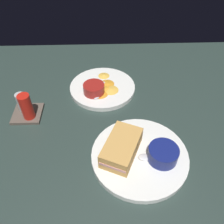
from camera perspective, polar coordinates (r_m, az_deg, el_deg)
The scene contains 10 objects.
ground_plane at distance 70.21cm, azimuth 2.34°, elevation -6.37°, with size 110.00×110.00×3.00cm, color #283833.
plate_sandwich_main at distance 63.88cm, azimuth 6.78°, elevation -10.63°, with size 25.92×25.92×1.60cm, color white.
sandwich_half_near at distance 61.12cm, azimuth 2.37°, elevation -8.70°, with size 14.97×12.23×4.80cm.
ramekin_dark_sauce at distance 61.77cm, azimuth 12.42°, elevation -9.94°, with size 7.84×7.84×3.80cm.
spoon_by_dark_ramekin at distance 62.17cm, azimuth 6.69°, elevation -10.98°, with size 2.33×9.90×0.80cm.
plate_chips_companion at distance 83.87cm, azimuth -2.34°, elevation 5.97°, with size 23.17×23.17×1.60cm, color white.
ramekin_light_gravy at distance 79.64cm, azimuth -4.48°, elevation 5.82°, with size 7.26×7.26×3.29cm.
spoon_by_gravy_ramekin at distance 79.55cm, azimuth -3.46°, elevation 4.52°, with size 9.82×4.52×0.80cm.
plantain_chip_scatter at distance 82.48cm, azimuth -1.60°, elevation 6.21°, with size 16.44×10.93×0.60cm.
condiment_caddy at distance 76.80cm, azimuth -20.40°, elevation 0.94°, with size 9.00×9.00×9.50cm.
Camera 1 is at (-44.30, 4.37, 52.79)cm, focal length 37.24 mm.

